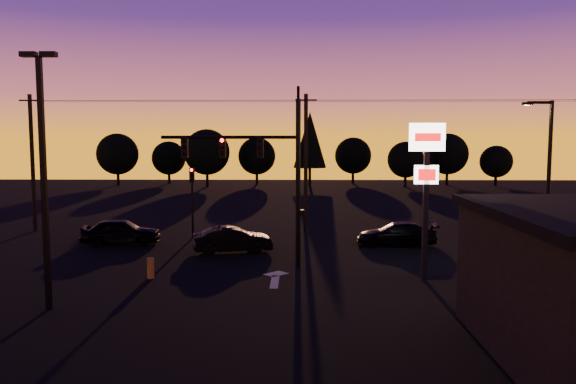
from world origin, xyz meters
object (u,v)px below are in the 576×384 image
pylon_sign (426,167)px  suv_parked (571,292)px  car_right (397,234)px  bollard (151,268)px  car_left (121,231)px  car_mid (233,240)px  streetlight (547,173)px  parking_lot_light (43,164)px  traffic_signal_mast (265,164)px  secondary_signal (192,192)px

pylon_sign → suv_parked: bearing=-47.7°
car_right → bollard: bearing=-55.1°
car_left → car_mid: (6.75, -2.19, -0.06)m
bollard → car_right: car_right is taller
streetlight → car_mid: streetlight is taller
suv_parked → streetlight: bearing=50.9°
streetlight → parking_lot_light: bearing=-158.3°
car_mid → car_right: bearing=-89.7°
parking_lot_light → streetlight: size_ratio=1.14×
car_mid → suv_parked: suv_parked is taller
streetlight → car_left: 23.31m
pylon_sign → parking_lot_light: bearing=-162.8°
pylon_sign → car_mid: pylon_sign is taller
traffic_signal_mast → suv_parked: bearing=-32.1°
car_mid → parking_lot_light: bearing=138.9°
pylon_sign → suv_parked: size_ratio=1.30×
parking_lot_light → car_left: bearing=95.9°
parking_lot_light → streetlight: bearing=21.7°
car_left → suv_parked: car_left is taller
car_mid → car_left: bearing=59.1°
bollard → car_right: 14.47m
traffic_signal_mast → pylon_sign: size_ratio=1.26×
car_mid → car_right: size_ratio=0.93×
car_left → parking_lot_light: bearing=179.3°
car_left → suv_parked: (19.92, -12.44, -0.03)m
secondary_signal → suv_parked: secondary_signal is taller
secondary_signal → suv_parked: bearing=-42.0°
secondary_signal → streetlight: streetlight is taller
streetlight → car_mid: bearing=173.9°
traffic_signal_mast → parking_lot_light: (-7.40, -6.99, 0.33)m
parking_lot_light → secondary_signal: bearing=80.2°
streetlight → car_left: streetlight is taller
secondary_signal → bollard: bearing=-90.0°
bollard → car_right: size_ratio=0.20×
parking_lot_light → car_left: (-1.28, 12.39, -4.51)m
pylon_sign → bollard: pylon_sign is taller
secondary_signal → car_right: secondary_signal is taller
parking_lot_light → car_left: 13.24m
traffic_signal_mast → secondary_signal: bearing=123.2°
streetlight → car_mid: (-15.94, 1.69, -3.72)m
secondary_signal → parking_lot_light: 14.90m
traffic_signal_mast → bollard: (-4.90, -2.47, -4.48)m
traffic_signal_mast → car_mid: (-1.93, 3.20, -4.24)m
secondary_signal → parking_lot_light: size_ratio=0.48×
streetlight → car_right: 8.62m
traffic_signal_mast → car_left: size_ratio=1.93×
traffic_signal_mast → car_mid: bearing=121.1°
streetlight → car_mid: 16.46m
secondary_signal → car_left: bearing=-150.9°
car_left → suv_parked: 23.48m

